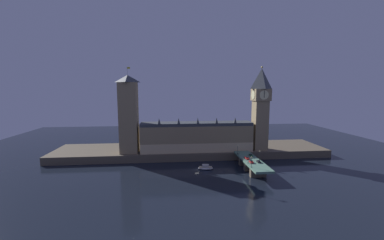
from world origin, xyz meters
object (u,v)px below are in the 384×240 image
Objects in this scene: car_southbound_lead at (259,161)px; pedestrian_far_rail at (239,154)px; car_southbound_trail at (251,155)px; boat_upstream at (206,168)px; street_lamp_mid at (260,154)px; car_northbound_lead at (247,158)px; pedestrian_near_rail at (248,162)px; victoria_tower at (129,114)px; street_lamp_near at (252,161)px; car_northbound_trail at (251,162)px; clock_tower at (261,106)px; street_lamp_far at (238,148)px.

car_southbound_lead is 20.05m from pedestrian_far_rail.
boat_upstream is (-32.83, -3.99, -6.76)m from car_southbound_trail.
street_lamp_mid is (2.91, 5.98, 3.23)m from car_southbound_lead.
pedestrian_near_rail is (-2.51, -9.89, 0.12)m from car_northbound_lead.
car_southbound_lead is at bearing -90.00° from car_southbound_trail.
victoria_tower is at bearing 155.97° from car_southbound_lead.
street_lamp_near is (-7.92, -8.74, 3.57)m from car_southbound_lead.
car_northbound_trail is 9.81m from street_lamp_near.
car_northbound_trail is 0.36× the size of boat_upstream.
car_southbound_lead is (-14.88, -37.77, -32.74)m from clock_tower.
clock_tower reaches higher than victoria_tower.
victoria_tower is 9.51× the size of street_lamp_near.
clock_tower is 1.02× the size of victoria_tower.
street_lamp_near is 33.40m from boat_upstream.
street_lamp_mid is at bearing -72.06° from car_southbound_trail.
car_northbound_trail is 2.84m from pedestrian_near_rail.
car_northbound_trail is 2.40× the size of pedestrian_near_rail.
boat_upstream is (-25.31, -7.61, -6.95)m from pedestrian_far_rail.
car_northbound_lead is 1.15× the size of car_southbound_trail.
victoria_tower is 40.98× the size of pedestrian_near_rail.
car_northbound_lead is 0.70× the size of street_lamp_near.
street_lamp_far is at bearing -143.19° from clock_tower.
car_southbound_trail is 9.98m from street_lamp_mid.
street_lamp_far is at bearing 91.04° from pedestrian_near_rail.
street_lamp_near reaches higher than pedestrian_near_rail.
victoria_tower reaches higher than car_southbound_lead.
victoria_tower is 93.84m from pedestrian_near_rail.
street_lamp_near is (79.76, -47.83, -23.82)m from victoria_tower.
victoria_tower is at bearing 154.65° from car_northbound_trail.
car_northbound_trail reaches higher than car_northbound_lead.
clock_tower is 53.82m from car_northbound_trail.
clock_tower reaches higher than car_northbound_lead.
car_southbound_lead is (87.68, -39.10, -27.39)m from victoria_tower.
street_lamp_mid is 18.28m from street_lamp_far.
street_lamp_mid is 0.89× the size of street_lamp_far.
clock_tower is 17.35× the size of car_northbound_trail.
car_northbound_trail reaches higher than car_southbound_trail.
boat_upstream is at bearing 158.35° from car_northbound_trail.
clock_tower reaches higher than boat_upstream.
car_southbound_lead is (5.02, 0.06, -0.04)m from car_northbound_trail.
pedestrian_near_rail is at bearing -104.23° from car_northbound_lead.
street_lamp_far is (-7.92, 20.70, 3.70)m from car_southbound_lead.
street_lamp_near reaches higher than street_lamp_mid.
victoria_tower is at bearing 165.65° from pedestrian_far_rail.
street_lamp_far reaches higher than car_northbound_lead.
car_northbound_trail is at bearing -108.46° from car_southbound_trail.
pedestrian_near_rail is 0.95× the size of pedestrian_far_rail.
clock_tower is at bearing 63.88° from street_lamp_near.
street_lamp_mid is (90.59, -33.11, -24.16)m from victoria_tower.
car_northbound_lead is 3.00× the size of pedestrian_near_rail.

